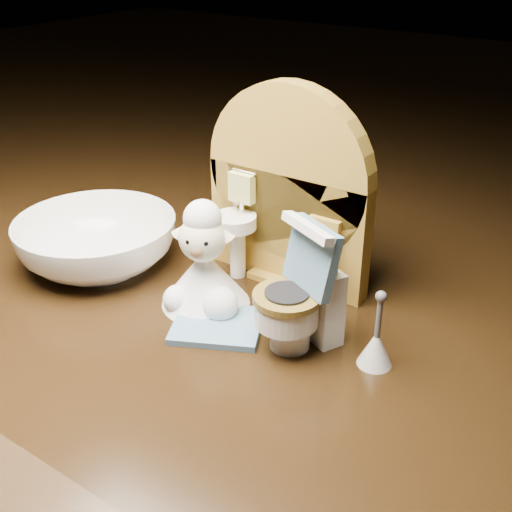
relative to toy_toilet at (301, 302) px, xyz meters
The scene contains 6 objects.
backdrop_panel 0.09m from the toy_toilet, 129.17° to the left, with size 0.13×0.05×0.15m.
toy_toilet is the anchor object (origin of this frame).
bath_mat 0.06m from the toy_toilet, 161.33° to the right, with size 0.06×0.05×0.00m, color #567E9B.
toilet_brush 0.05m from the toy_toilet, ahead, with size 0.02×0.02×0.05m.
plush_lamb 0.08m from the toy_toilet, behind, with size 0.06×0.06×0.08m.
ceramic_bowl 0.19m from the toy_toilet, behind, with size 0.13×0.13×0.04m, color white.
Camera 1 is at (0.23, -0.30, 0.25)m, focal length 45.00 mm.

